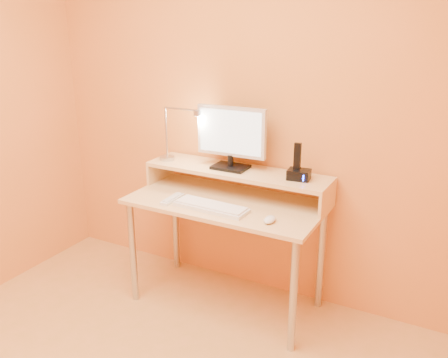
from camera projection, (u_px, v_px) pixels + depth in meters
The scene contains 25 objects.
wall_back at pixel (250, 107), 3.05m from camera, with size 3.00×0.04×2.50m, color orange.
desk_leg_fl at pixel (133, 252), 3.11m from camera, with size 0.04×0.04×0.69m, color #AEAEB3.
desk_leg_fr at pixel (293, 296), 2.62m from camera, with size 0.04×0.04×0.69m, color #AEAEB3.
desk_leg_bl at pixel (176, 224), 3.53m from camera, with size 0.04×0.04×0.69m, color #AEAEB3.
desk_leg_br at pixel (321, 258), 3.04m from camera, with size 0.04×0.04×0.69m, color #AEAEB3.
desk_lower at pixel (226, 203), 2.96m from camera, with size 1.20×0.60×0.03m, color #E3B47C.
shelf_riser_left at pixel (161, 170), 3.32m from camera, with size 0.02×0.30×0.14m, color #E3B47C.
shelf_riser_right at pixel (328, 199), 2.79m from camera, with size 0.02×0.30×0.14m, color #E3B47C.
desk_shelf at pixel (237, 171), 3.03m from camera, with size 1.20×0.30×0.03m, color #E3B47C.
monitor_foot at pixel (230, 167), 3.05m from camera, with size 0.22×0.16×0.02m, color black.
monitor_neck at pixel (230, 160), 3.03m from camera, with size 0.04×0.04×0.07m, color black.
monitor_panel at pixel (231, 131), 2.98m from camera, with size 0.46×0.04×0.31m, color silver.
monitor_back at pixel (233, 131), 3.00m from camera, with size 0.41×0.01×0.26m, color black.
monitor_screen at pixel (230, 132), 2.96m from camera, with size 0.41×0.00×0.27m, color silver.
lamp_base at pixel (167, 158), 3.23m from camera, with size 0.10×0.10×0.03m, color #AEAEB3.
lamp_post at pixel (166, 132), 3.17m from camera, with size 0.01×0.01×0.33m, color #AEAEB3.
lamp_arm at pixel (181, 109), 3.06m from camera, with size 0.01×0.01×0.24m, color #AEAEB3.
lamp_head at pixel (197, 113), 3.01m from camera, with size 0.04×0.04×0.03m, color #AEAEB3.
lamp_bulb at pixel (197, 116), 3.02m from camera, with size 0.03×0.03×0.00m, color #FFEAC6.
phone_dock at pixel (299, 175), 2.84m from camera, with size 0.13×0.10×0.06m, color black.
phone_handset at pixel (297, 156), 2.81m from camera, with size 0.04×0.03×0.16m, color black.
phone_led at pixel (303, 178), 2.77m from camera, with size 0.01×0.00×0.04m, color #2040FA.
keyboard at pixel (211, 207), 2.83m from camera, with size 0.45×0.14×0.02m, color silver.
mouse at pixel (270, 219), 2.64m from camera, with size 0.06×0.10×0.03m, color silver.
remote_control at pixel (172, 199), 2.96m from camera, with size 0.05×0.20×0.02m, color silver.
Camera 1 is at (1.29, -1.25, 1.80)m, focal length 38.54 mm.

